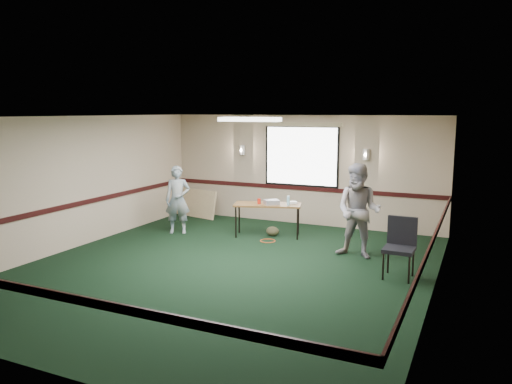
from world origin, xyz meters
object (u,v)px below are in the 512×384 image
at_px(projector, 271,202).
at_px(person_right, 359,211).
at_px(folding_table, 268,206).
at_px(person_left, 178,200).
at_px(conference_chair, 400,242).

xyz_separation_m(projector, person_right, (2.13, -0.76, 0.11)).
relative_size(projector, person_right, 0.17).
distance_m(folding_table, person_left, 2.09).
distance_m(folding_table, projector, 0.15).
bearing_deg(conference_chair, person_right, 139.15).
bearing_deg(projector, person_right, -59.31).
bearing_deg(folding_table, projector, -31.58).
bearing_deg(conference_chair, folding_table, 154.12).
xyz_separation_m(folding_table, projector, (0.11, -0.03, 0.11)).
bearing_deg(person_right, folding_table, 165.79).
xyz_separation_m(folding_table, person_left, (-2.01, -0.57, 0.09)).
height_order(conference_chair, person_left, person_left).
xyz_separation_m(projector, person_left, (-2.11, -0.54, -0.01)).
bearing_deg(person_left, projector, -11.11).
height_order(folding_table, person_right, person_right).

